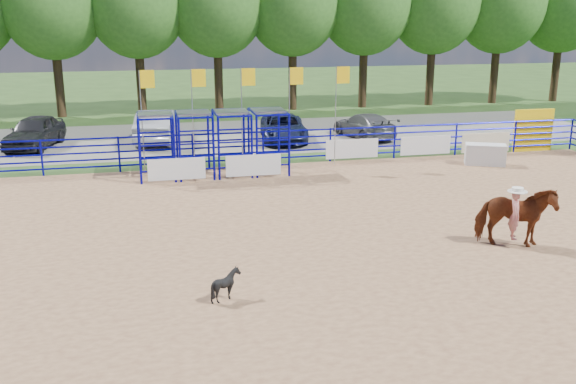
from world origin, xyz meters
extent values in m
plane|color=#345221|center=(0.00, 0.00, 0.00)|extent=(120.00, 120.00, 0.00)
cube|color=#A57852|center=(0.00, 0.00, 0.01)|extent=(30.00, 20.00, 0.02)
cube|color=slate|center=(0.00, 17.00, 0.01)|extent=(40.00, 10.00, 0.01)
cube|color=silver|center=(9.34, 7.93, 0.47)|extent=(1.85, 1.39, 0.89)
imported|color=brown|center=(4.99, -1.44, 0.90)|extent=(2.28, 1.65, 1.76)
imported|color=#A3171C|center=(4.99, -1.44, 1.64)|extent=(0.49, 0.59, 1.38)
cylinder|color=white|center=(4.99, -1.44, 2.36)|extent=(0.54, 0.54, 0.12)
imported|color=black|center=(-3.30, -3.14, 0.39)|extent=(0.77, 0.71, 0.73)
imported|color=black|center=(-10.16, 16.15, 0.78)|extent=(2.83, 4.84, 1.55)
imported|color=gray|center=(-4.29, 16.23, 0.84)|extent=(2.50, 5.22, 1.65)
imported|color=#151A36|center=(2.01, 15.14, 0.67)|extent=(2.81, 5.02, 1.32)
imported|color=#535355|center=(6.36, 15.13, 0.64)|extent=(2.68, 4.65, 1.27)
cube|color=white|center=(-3.80, 7.77, 0.55)|extent=(2.20, 0.04, 0.85)
cube|color=white|center=(-0.80, 7.77, 0.55)|extent=(2.20, 0.04, 0.85)
cube|color=white|center=(4.00, 9.96, 0.55)|extent=(2.40, 0.04, 0.85)
cube|color=white|center=(7.50, 9.96, 0.55)|extent=(2.40, 0.04, 0.85)
cube|color=beige|center=(10.50, 9.96, 0.55)|extent=(2.40, 0.04, 0.90)
cube|color=yellow|center=(13.00, 10.10, 1.00)|extent=(2.00, 0.12, 2.00)
cylinder|color=#3F2B19|center=(-10.00, 26.00, 2.40)|extent=(0.56, 0.56, 4.80)
cylinder|color=#3F2B19|center=(-5.00, 26.00, 2.40)|extent=(0.56, 0.56, 4.80)
cylinder|color=#3F2B19|center=(0.00, 26.00, 2.40)|extent=(0.56, 0.56, 4.80)
cylinder|color=#3F2B19|center=(5.00, 26.00, 2.40)|extent=(0.56, 0.56, 4.80)
cylinder|color=#3F2B19|center=(10.00, 26.00, 2.40)|extent=(0.56, 0.56, 4.80)
cylinder|color=#3F2B19|center=(15.00, 26.00, 2.40)|extent=(0.56, 0.56, 4.80)
cylinder|color=#3F2B19|center=(20.00, 26.00, 2.40)|extent=(0.56, 0.56, 4.80)
cylinder|color=#3F2B19|center=(25.00, 26.00, 2.40)|extent=(0.56, 0.56, 4.80)
camera|label=1|loc=(-4.87, -16.58, 6.33)|focal=40.00mm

